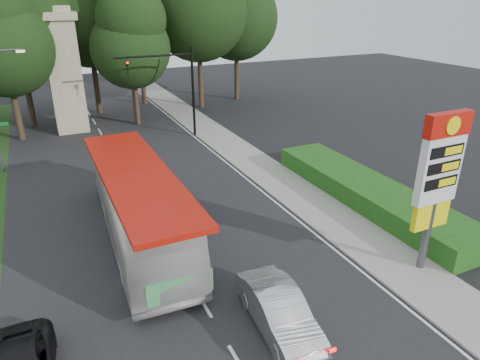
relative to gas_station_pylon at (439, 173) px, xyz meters
name	(u,v)px	position (x,y,z in m)	size (l,w,h in m)	color
road_surface	(149,213)	(-9.20, 10.01, -4.44)	(14.00, 80.00, 0.02)	black
sidewalk_right	(285,185)	(-0.70, 10.01, -4.39)	(3.00, 80.00, 0.12)	gray
hedge	(368,193)	(2.30, 6.01, -3.85)	(3.00, 14.00, 1.20)	#164612
gas_station_pylon	(439,173)	(0.00, 0.00, 0.00)	(2.10, 0.45, 6.85)	#59595E
traffic_signal_mast	(177,80)	(-3.52, 22.00, 0.22)	(6.10, 0.35, 7.20)	black
monument	(64,70)	(-11.20, 28.01, 0.66)	(3.00, 3.00, 10.05)	gray
tree_east_near	(136,7)	(-3.20, 35.01, 5.23)	(8.12, 8.12, 15.95)	#2D2116
tree_far_east	(236,0)	(6.80, 33.01, 5.90)	(8.68, 8.68, 17.05)	#2D2116
tree_monument_right	(129,31)	(-5.70, 27.51, 3.56)	(6.72, 6.72, 13.20)	#2D2116
transit_bus	(139,206)	(-10.13, 7.67, -2.72)	(2.90, 12.40, 3.45)	beige
sedan_silver	(279,311)	(-7.26, -0.47, -3.71)	(1.57, 4.50, 1.48)	#B0B3B8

